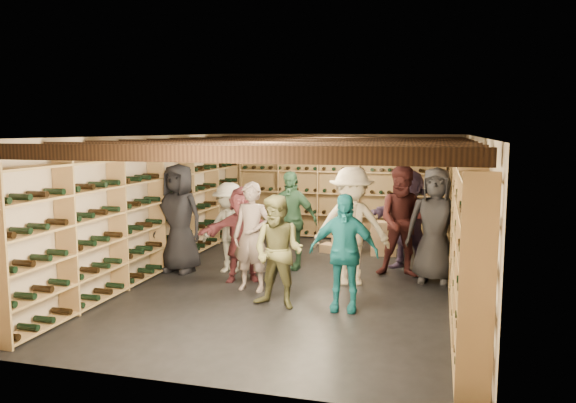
{
  "coord_description": "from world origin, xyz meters",
  "views": [
    {
      "loc": [
        2.21,
        -8.84,
        2.51
      ],
      "look_at": [
        -0.23,
        0.2,
        1.3
      ],
      "focal_mm": 35.0,
      "sensor_mm": 36.0,
      "label": 1
    }
  ],
  "objects_px": {
    "crate_stack_right": "(384,238)",
    "crate_loose": "(334,248)",
    "person_7": "(252,237)",
    "person_10": "(290,220)",
    "person_5": "(242,234)",
    "person_2": "(278,252)",
    "person_12": "(435,225)",
    "person_0": "(179,218)",
    "person_8": "(404,222)",
    "person_4": "(344,252)",
    "person_9": "(229,228)",
    "crate_stack_left": "(345,231)",
    "person_3": "(351,226)",
    "person_11": "(409,220)"
  },
  "relations": [
    {
      "from": "person_4",
      "to": "person_12",
      "type": "xyz_separation_m",
      "value": [
        1.21,
        1.85,
        0.13
      ]
    },
    {
      "from": "person_11",
      "to": "person_12",
      "type": "distance_m",
      "value": 0.87
    },
    {
      "from": "person_2",
      "to": "person_5",
      "type": "xyz_separation_m",
      "value": [
        -0.97,
        1.2,
        -0.01
      ]
    },
    {
      "from": "crate_stack_right",
      "to": "person_10",
      "type": "xyz_separation_m",
      "value": [
        -1.55,
        -1.51,
        0.55
      ]
    },
    {
      "from": "person_3",
      "to": "person_10",
      "type": "bearing_deg",
      "value": 135.61
    },
    {
      "from": "person_7",
      "to": "person_12",
      "type": "distance_m",
      "value": 3.03
    },
    {
      "from": "person_0",
      "to": "person_2",
      "type": "distance_m",
      "value": 2.7
    },
    {
      "from": "person_8",
      "to": "person_12",
      "type": "xyz_separation_m",
      "value": [
        0.51,
        -0.2,
        -0.0
      ]
    },
    {
      "from": "person_7",
      "to": "person_10",
      "type": "xyz_separation_m",
      "value": [
        0.2,
        1.54,
        0.03
      ]
    },
    {
      "from": "person_0",
      "to": "person_12",
      "type": "bearing_deg",
      "value": 14.86
    },
    {
      "from": "person_5",
      "to": "person_2",
      "type": "bearing_deg",
      "value": -74.29
    },
    {
      "from": "person_3",
      "to": "crate_stack_right",
      "type": "bearing_deg",
      "value": 70.07
    },
    {
      "from": "crate_stack_right",
      "to": "person_5",
      "type": "bearing_deg",
      "value": -129.36
    },
    {
      "from": "person_2",
      "to": "person_12",
      "type": "xyz_separation_m",
      "value": [
        2.11,
        1.98,
        0.15
      ]
    },
    {
      "from": "person_3",
      "to": "person_5",
      "type": "distance_m",
      "value": 1.8
    },
    {
      "from": "person_10",
      "to": "person_5",
      "type": "bearing_deg",
      "value": -109.82
    },
    {
      "from": "crate_stack_left",
      "to": "person_8",
      "type": "relative_size",
      "value": 0.45
    },
    {
      "from": "person_2",
      "to": "person_11",
      "type": "relative_size",
      "value": 0.9
    },
    {
      "from": "person_2",
      "to": "crate_stack_right",
      "type": "bearing_deg",
      "value": 84.7
    },
    {
      "from": "person_4",
      "to": "person_9",
      "type": "height_order",
      "value": "person_4"
    },
    {
      "from": "crate_stack_left",
      "to": "person_5",
      "type": "height_order",
      "value": "person_5"
    },
    {
      "from": "crate_stack_left",
      "to": "person_5",
      "type": "bearing_deg",
      "value": -116.06
    },
    {
      "from": "person_8",
      "to": "person_11",
      "type": "xyz_separation_m",
      "value": [
        0.06,
        0.55,
        -0.06
      ]
    },
    {
      "from": "crate_loose",
      "to": "person_8",
      "type": "xyz_separation_m",
      "value": [
        1.49,
        -1.55,
        0.87
      ]
    },
    {
      "from": "person_2",
      "to": "person_5",
      "type": "bearing_deg",
      "value": 140.09
    },
    {
      "from": "person_0",
      "to": "crate_stack_left",
      "type": "bearing_deg",
      "value": 50.94
    },
    {
      "from": "person_5",
      "to": "person_12",
      "type": "distance_m",
      "value": 3.18
    },
    {
      "from": "crate_stack_left",
      "to": "person_4",
      "type": "distance_m",
      "value": 3.79
    },
    {
      "from": "crate_stack_right",
      "to": "person_2",
      "type": "height_order",
      "value": "person_2"
    },
    {
      "from": "person_9",
      "to": "crate_loose",
      "type": "bearing_deg",
      "value": 61.62
    },
    {
      "from": "person_2",
      "to": "person_9",
      "type": "bearing_deg",
      "value": 140.89
    },
    {
      "from": "crate_stack_right",
      "to": "crate_loose",
      "type": "distance_m",
      "value": 1.04
    },
    {
      "from": "person_9",
      "to": "person_2",
      "type": "bearing_deg",
      "value": -42.96
    },
    {
      "from": "person_4",
      "to": "person_7",
      "type": "height_order",
      "value": "person_7"
    },
    {
      "from": "person_5",
      "to": "person_8",
      "type": "xyz_separation_m",
      "value": [
        2.57,
        0.97,
        0.16
      ]
    },
    {
      "from": "person_10",
      "to": "person_11",
      "type": "bearing_deg",
      "value": 20.43
    },
    {
      "from": "crate_stack_right",
      "to": "person_0",
      "type": "xyz_separation_m",
      "value": [
        -3.37,
        -2.27,
        0.62
      ]
    },
    {
      "from": "person_0",
      "to": "person_8",
      "type": "relative_size",
      "value": 1.0
    },
    {
      "from": "person_4",
      "to": "person_7",
      "type": "bearing_deg",
      "value": 157.92
    },
    {
      "from": "crate_stack_right",
      "to": "crate_loose",
      "type": "bearing_deg",
      "value": -178.63
    },
    {
      "from": "person_0",
      "to": "person_12",
      "type": "relative_size",
      "value": 1.01
    },
    {
      "from": "crate_stack_left",
      "to": "person_8",
      "type": "height_order",
      "value": "person_8"
    },
    {
      "from": "person_3",
      "to": "person_4",
      "type": "distance_m",
      "value": 1.35
    },
    {
      "from": "person_0",
      "to": "person_10",
      "type": "xyz_separation_m",
      "value": [
        1.82,
        0.76,
        -0.07
      ]
    },
    {
      "from": "crate_stack_left",
      "to": "person_9",
      "type": "relative_size",
      "value": 0.53
    },
    {
      "from": "person_5",
      "to": "person_8",
      "type": "distance_m",
      "value": 2.75
    },
    {
      "from": "person_4",
      "to": "person_9",
      "type": "bearing_deg",
      "value": 144.48
    },
    {
      "from": "person_4",
      "to": "person_7",
      "type": "xyz_separation_m",
      "value": [
        -1.54,
        0.58,
        0.03
      ]
    },
    {
      "from": "crate_loose",
      "to": "person_5",
      "type": "distance_m",
      "value": 2.83
    },
    {
      "from": "crate_loose",
      "to": "person_3",
      "type": "xyz_separation_m",
      "value": [
        0.7,
        -2.26,
        0.87
      ]
    }
  ]
}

